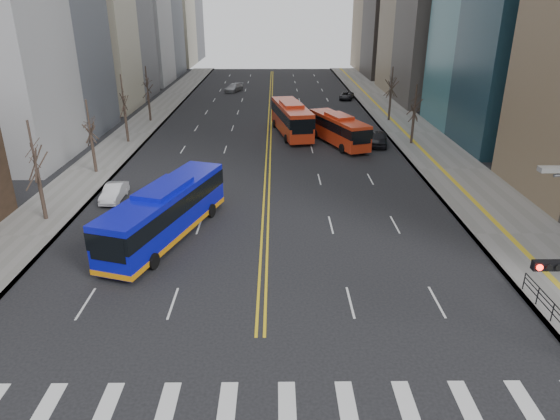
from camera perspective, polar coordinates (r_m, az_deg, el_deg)
ground at (r=20.61m, az=-2.70°, el=-22.76°), size 220.00×220.00×0.00m
sidewalk_right at (r=63.49m, az=14.95°, el=8.52°), size 7.00×130.00×0.15m
sidewalk_left at (r=63.63m, az=-16.43°, el=8.39°), size 5.00×130.00×0.15m
crosswalk at (r=20.61m, az=-2.70°, el=-22.75°), size 26.70×4.00×0.01m
centerline at (r=71.02m, az=-1.14°, el=10.64°), size 0.55×100.00×0.01m
pedestrian_railing at (r=28.18m, az=28.75°, el=-9.94°), size 0.06×6.06×1.02m
street_trees at (r=50.63m, az=-9.72°, el=11.10°), size 35.20×47.20×7.60m
blue_bus at (r=33.86m, az=-12.93°, el=-0.08°), size 6.52×13.05×3.72m
red_bus_near at (r=56.41m, az=6.70°, el=9.32°), size 5.95×10.83×3.38m
red_bus_far at (r=60.49m, az=1.31°, el=10.60°), size 4.86×12.51×3.85m
car_white at (r=42.12m, az=-18.43°, el=1.93°), size 1.39×3.94×1.30m
car_dark_mid at (r=56.89m, az=11.25°, el=7.99°), size 2.75×4.80×1.54m
car_silver at (r=92.15m, az=-5.32°, el=13.74°), size 3.62×5.18×1.39m
car_dark_far at (r=84.91m, az=7.63°, el=12.82°), size 3.08×4.67×1.19m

